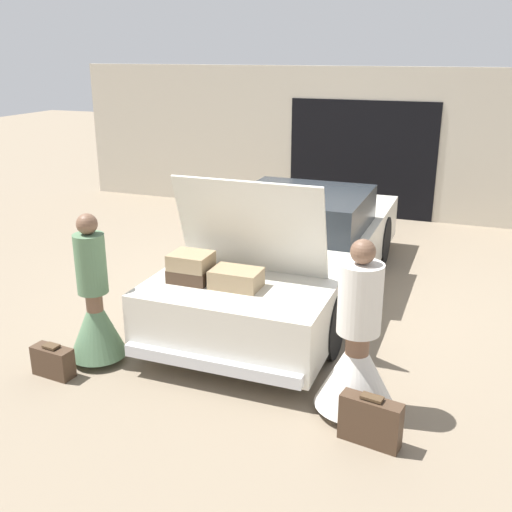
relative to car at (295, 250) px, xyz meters
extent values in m
plane|color=#7F705B|center=(0.00, -0.02, -0.59)|extent=(40.00, 40.00, 0.00)
cube|color=beige|center=(0.00, 4.28, 0.81)|extent=(12.00, 0.12, 2.80)
cube|color=black|center=(0.00, 4.21, 0.51)|extent=(2.80, 0.02, 2.20)
cube|color=silver|center=(0.00, -0.02, -0.09)|extent=(1.90, 5.19, 0.64)
cube|color=#1E2328|center=(0.00, 0.30, 0.47)|extent=(1.67, 1.66, 0.48)
cylinder|color=black|center=(-0.88, 1.59, -0.24)|extent=(0.18, 0.71, 0.71)
cylinder|color=black|center=(0.88, 1.59, -0.24)|extent=(0.18, 0.71, 0.71)
cylinder|color=black|center=(-0.88, -1.57, -0.24)|extent=(0.18, 0.71, 0.71)
cylinder|color=black|center=(0.88, -1.57, -0.24)|extent=(0.18, 0.71, 0.71)
cube|color=silver|center=(0.00, -2.65, -0.31)|extent=(1.81, 0.10, 0.12)
cube|color=silver|center=(0.00, -1.61, 0.75)|extent=(1.62, 0.36, 1.05)
cube|color=#473323|center=(-0.50, -2.00, 0.29)|extent=(0.42, 0.35, 0.14)
cube|color=#9E8460|center=(0.00, -2.00, 0.32)|extent=(0.49, 0.34, 0.19)
cube|color=#9E8460|center=(-0.50, -2.00, 0.44)|extent=(0.41, 0.35, 0.16)
cylinder|color=brown|center=(-1.34, -2.53, -0.21)|extent=(0.17, 0.17, 0.77)
cone|color=#567A56|center=(-1.34, -2.53, -0.17)|extent=(0.58, 0.58, 0.69)
cylinder|color=#567A56|center=(-1.34, -2.53, 0.48)|extent=(0.31, 0.31, 0.61)
sphere|color=brown|center=(-1.34, -2.53, 0.89)|extent=(0.21, 0.21, 0.21)
cylinder|color=brown|center=(1.34, -2.50, -0.20)|extent=(0.21, 0.21, 0.78)
cone|color=silver|center=(1.34, -2.50, -0.16)|extent=(0.72, 0.72, 0.71)
cylinder|color=silver|center=(1.34, -2.50, 0.50)|extent=(0.38, 0.38, 0.62)
sphere|color=brown|center=(1.34, -2.50, 0.92)|extent=(0.21, 0.21, 0.21)
cube|color=#473323|center=(-1.58, -2.95, -0.44)|extent=(0.44, 0.21, 0.30)
cube|color=#4C3823|center=(-1.58, -2.95, -0.27)|extent=(0.16, 0.12, 0.02)
cube|color=#473323|center=(1.56, -2.91, -0.39)|extent=(0.53, 0.24, 0.41)
cube|color=#4C3823|center=(1.56, -2.91, -0.17)|extent=(0.19, 0.12, 0.02)
camera|label=1|loc=(2.17, -7.15, 2.48)|focal=42.00mm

